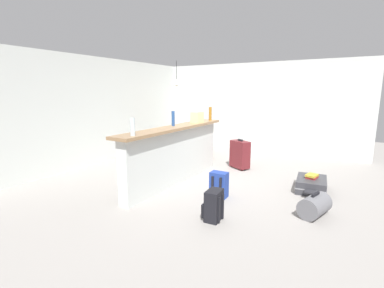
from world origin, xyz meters
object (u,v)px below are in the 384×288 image
object	(u,v)px
bottle_amber	(210,114)
pendant_lamp	(177,82)
dining_chair_near_partition	(194,137)
bottle_clear	(133,127)
suitcase_upright_maroon	(240,154)
suitcase_flat_charcoal	(311,184)
backpack_blue	(219,185)
grocery_bag	(197,117)
dining_table	(178,131)
book_stack	(312,176)
duffel_bag_grey	(315,206)
backpack_black	(213,206)
bottle_blue	(173,118)

from	to	relation	value
bottle_amber	pendant_lamp	distance (m)	1.74
pendant_lamp	dining_chair_near_partition	bearing A→B (deg)	-93.47
bottle_clear	pendant_lamp	distance (m)	3.64
pendant_lamp	suitcase_upright_maroon	world-z (taller)	pendant_lamp
pendant_lamp	suitcase_flat_charcoal	size ratio (longest dim) A/B	0.77
suitcase_flat_charcoal	backpack_blue	size ratio (longest dim) A/B	2.04
backpack_blue	grocery_bag	bearing A→B (deg)	44.61
suitcase_upright_maroon	dining_table	bearing A→B (deg)	75.67
dining_table	bottle_clear	bearing A→B (deg)	-157.40
backpack_blue	book_stack	world-z (taller)	backpack_blue
bottle_amber	grocery_bag	bearing A→B (deg)	177.54
duffel_bag_grey	pendant_lamp	bearing A→B (deg)	59.10
dining_table	book_stack	world-z (taller)	dining_table
bottle_clear	bottle_amber	bearing A→B (deg)	0.46
dining_chair_near_partition	backpack_black	world-z (taller)	dining_chair_near_partition
grocery_bag	pendant_lamp	xyz separation A→B (m)	(1.29, 1.37, 0.77)
suitcase_flat_charcoal	suitcase_upright_maroon	world-z (taller)	suitcase_upright_maroon
bottle_amber	book_stack	distance (m)	2.47
duffel_bag_grey	bottle_clear	bearing A→B (deg)	112.43
bottle_clear	suitcase_upright_maroon	bearing A→B (deg)	-12.66
book_stack	dining_chair_near_partition	bearing A→B (deg)	69.25
bottle_blue	dining_chair_near_partition	distance (m)	2.20
grocery_bag	bottle_clear	bearing A→B (deg)	-178.74
backpack_blue	book_stack	xyz separation A→B (m)	(1.10, -1.27, 0.05)
grocery_bag	duffel_bag_grey	distance (m)	2.83
bottle_clear	dining_chair_near_partition	world-z (taller)	bottle_clear
bottle_amber	grocery_bag	xyz separation A→B (m)	(-0.55, 0.02, -0.04)
grocery_bag	backpack_black	world-z (taller)	grocery_bag
backpack_black	suitcase_upright_maroon	distance (m)	2.66
dining_chair_near_partition	bottle_amber	bearing A→B (deg)	-130.85
suitcase_upright_maroon	pendant_lamp	bearing A→B (deg)	75.62
pendant_lamp	book_stack	bearing A→B (deg)	-108.23
bottle_clear	dining_table	distance (m)	3.57
dining_chair_near_partition	pendant_lamp	distance (m)	1.54
suitcase_flat_charcoal	book_stack	world-z (taller)	book_stack
suitcase_flat_charcoal	suitcase_upright_maroon	distance (m)	1.75
book_stack	backpack_black	bearing A→B (deg)	153.04
backpack_black	suitcase_upright_maroon	world-z (taller)	suitcase_upright_maroon
grocery_bag	backpack_blue	bearing A→B (deg)	-135.39
grocery_bag	dining_table	distance (m)	1.91
dining_table	suitcase_flat_charcoal	distance (m)	3.80
pendant_lamp	backpack_black	bearing A→B (deg)	-139.51
dining_chair_near_partition	suitcase_upright_maroon	xyz separation A→B (m)	(-0.49, -1.47, -0.19)
bottle_blue	suitcase_flat_charcoal	distance (m)	2.73
pendant_lamp	grocery_bag	bearing A→B (deg)	-133.41
bottle_blue	grocery_bag	bearing A→B (deg)	-9.26
bottle_blue	duffel_bag_grey	xyz separation A→B (m)	(-0.28, -2.56, -1.06)
backpack_black	bottle_blue	bearing A→B (deg)	51.69
pendant_lamp	book_stack	size ratio (longest dim) A/B	2.56
bottle_clear	backpack_black	distance (m)	1.60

